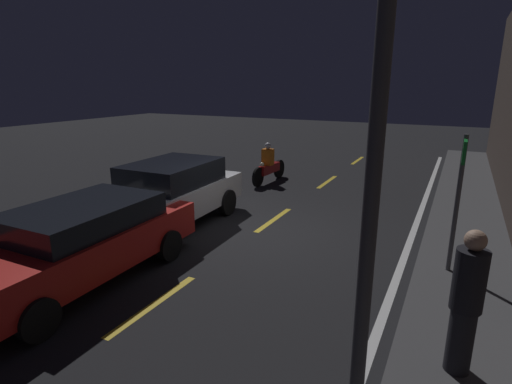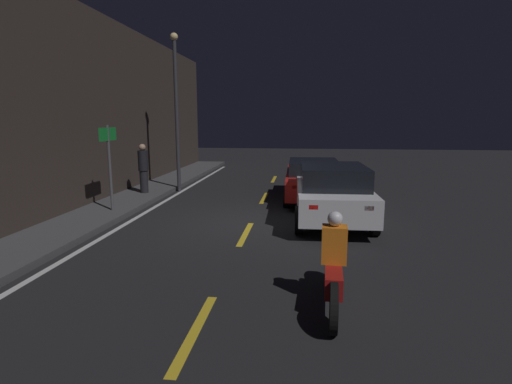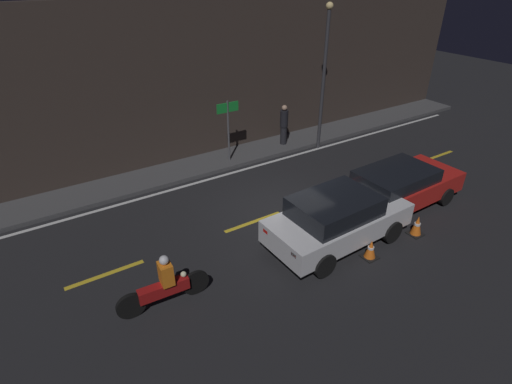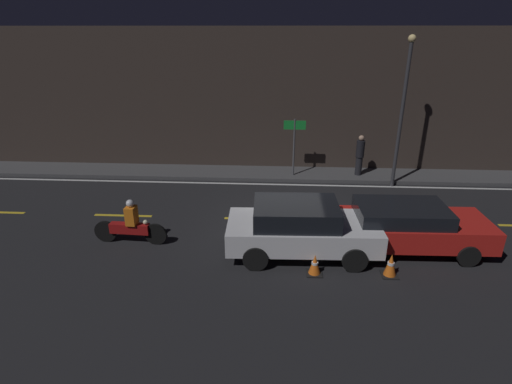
{
  "view_description": "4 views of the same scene",
  "coord_description": "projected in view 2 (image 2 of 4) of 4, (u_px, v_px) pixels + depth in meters",
  "views": [
    {
      "loc": [
        7.73,
        3.96,
        3.36
      ],
      "look_at": [
        0.01,
        0.01,
        0.98
      ],
      "focal_mm": 28.0,
      "sensor_mm": 36.0,
      "label": 1
    },
    {
      "loc": [
        -10.14,
        -1.36,
        2.69
      ],
      "look_at": [
        -1.23,
        -0.28,
        1.07
      ],
      "focal_mm": 28.0,
      "sensor_mm": 36.0,
      "label": 2
    },
    {
      "loc": [
        -6.42,
        -8.71,
        6.99
      ],
      "look_at": [
        -0.81,
        0.13,
        0.95
      ],
      "focal_mm": 28.0,
      "sensor_mm": 36.0,
      "label": 3
    },
    {
      "loc": [
        -0.23,
        -12.06,
        5.94
      ],
      "look_at": [
        -0.94,
        0.12,
        0.93
      ],
      "focal_mm": 28.0,
      "sensor_mm": 36.0,
      "label": 4
    }
  ],
  "objects": [
    {
      "name": "lane_dash_c",
      "position": [
        246.0,
        234.0,
        9.56
      ],
      "size": [
        2.0,
        0.14,
        0.01
      ],
      "color": "gold",
      "rests_on": "ground"
    },
    {
      "name": "pedestrian",
      "position": [
        143.0,
        168.0,
        13.98
      ],
      "size": [
        0.34,
        0.34,
        1.72
      ],
      "color": "black",
      "rests_on": "raised_curb"
    },
    {
      "name": "traffic_cone_mid",
      "position": [
        358.0,
        195.0,
        12.78
      ],
      "size": [
        0.41,
        0.41,
        0.63
      ],
      "color": "black",
      "rests_on": "ground"
    },
    {
      "name": "street_lamp",
      "position": [
        176.0,
        105.0,
        14.68
      ],
      "size": [
        0.28,
        0.28,
        5.76
      ],
      "color": "#333338",
      "rests_on": "ground"
    },
    {
      "name": "lane_solid_kerb",
      "position": [
        133.0,
        220.0,
        10.93
      ],
      "size": [
        25.2,
        0.14,
        0.01
      ],
      "color": "silver",
      "rests_on": "ground"
    },
    {
      "name": "raised_curb",
      "position": [
        96.0,
        216.0,
        11.04
      ],
      "size": [
        28.0,
        1.65,
        0.15
      ],
      "color": "#424244",
      "rests_on": "ground"
    },
    {
      "name": "shop_sign",
      "position": [
        109.0,
        151.0,
        11.1
      ],
      "size": [
        0.9,
        0.08,
        2.4
      ],
      "color": "#4C4C51",
      "rests_on": "raised_curb"
    },
    {
      "name": "sedan_white",
      "position": [
        332.0,
        192.0,
        10.58
      ],
      "size": [
        4.24,
        2.06,
        1.53
      ],
      "rotation": [
        0.0,
        0.0,
        0.03
      ],
      "color": "silver",
      "rests_on": "ground"
    },
    {
      "name": "lane_dash_d",
      "position": [
        264.0,
        198.0,
        13.96
      ],
      "size": [
        2.0,
        0.14,
        0.01
      ],
      "color": "gold",
      "rests_on": "ground"
    },
    {
      "name": "ground_plane",
      "position": [
        251.0,
        223.0,
        10.54
      ],
      "size": [
        56.0,
        56.0,
        0.0
      ],
      "primitive_type": "plane",
      "color": "black"
    },
    {
      "name": "lane_dash_b",
      "position": [
        195.0,
        331.0,
        5.17
      ],
      "size": [
        2.0,
        0.14,
        0.01
      ],
      "color": "gold",
      "rests_on": "ground"
    },
    {
      "name": "building_front",
      "position": [
        54.0,
        107.0,
        10.63
      ],
      "size": [
        28.0,
        0.3,
        6.05
      ],
      "color": "#382D28",
      "rests_on": "ground"
    },
    {
      "name": "taxi_red",
      "position": [
        313.0,
        178.0,
        13.58
      ],
      "size": [
        4.55,
        2.0,
        1.35
      ],
      "rotation": [
        0.0,
        0.0,
        0.02
      ],
      "color": "red",
      "rests_on": "ground"
    },
    {
      "name": "motorcycle",
      "position": [
        333.0,
        269.0,
        5.78
      ],
      "size": [
        2.21,
        0.37,
        1.4
      ],
      "rotation": [
        0.0,
        0.0,
        -0.05
      ],
      "color": "black",
      "rests_on": "ground"
    },
    {
      "name": "lane_dash_e",
      "position": [
        274.0,
        179.0,
        18.36
      ],
      "size": [
        2.0,
        0.14,
        0.01
      ],
      "color": "gold",
      "rests_on": "ground"
    },
    {
      "name": "traffic_cone_near",
      "position": [
        369.0,
        210.0,
        10.88
      ],
      "size": [
        0.41,
        0.41,
        0.56
      ],
      "color": "black",
      "rests_on": "ground"
    }
  ]
}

